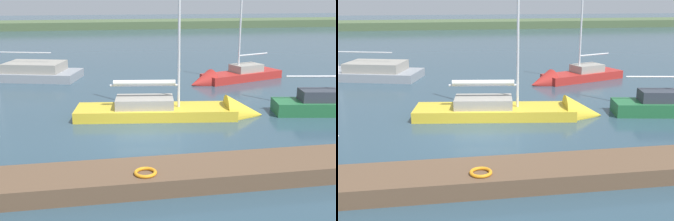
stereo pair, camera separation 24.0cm
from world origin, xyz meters
TOP-DOWN VIEW (x-y plane):
  - ground_plane at (0.00, 0.00)m, footprint 200.00×200.00m
  - far_shoreline at (0.00, -54.43)m, footprint 180.00×8.00m
  - dock_pier at (0.00, 4.29)m, footprint 24.79×1.87m
  - life_ring_buoy at (0.52, 4.66)m, footprint 0.66×0.66m
  - sailboat_inner_slip at (-2.00, -2.38)m, footprint 8.80×2.98m
  - sailboat_near_dock at (-6.69, -9.60)m, footprint 6.93×3.89m

SIDE VIEW (x-z plane):
  - ground_plane at x=0.00m, z-range 0.00..0.00m
  - far_shoreline at x=0.00m, z-range -1.20..1.20m
  - sailboat_inner_slip at x=-2.00m, z-range -4.88..5.17m
  - sailboat_near_dock at x=-6.69m, z-range -3.54..3.87m
  - dock_pier at x=0.00m, z-range 0.00..0.54m
  - life_ring_buoy at x=0.52m, z-range 0.54..0.64m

